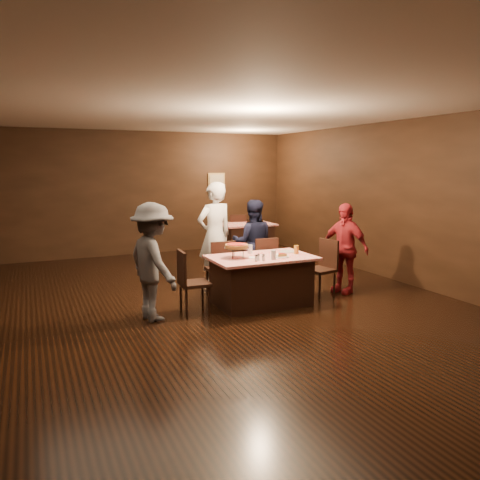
% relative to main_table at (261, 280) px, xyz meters
% --- Properties ---
extents(room, '(10.00, 10.04, 3.02)m').
position_rel_main_table_xyz_m(room, '(-0.94, 0.09, 1.75)').
color(room, black).
rests_on(room, ground).
extents(main_table, '(1.60, 1.00, 0.77)m').
position_rel_main_table_xyz_m(main_table, '(0.00, 0.00, 0.00)').
color(main_table, red).
rests_on(main_table, ground).
extents(back_table, '(1.30, 0.90, 0.77)m').
position_rel_main_table_xyz_m(back_table, '(1.56, 3.87, 0.00)').
color(back_table, red).
rests_on(back_table, ground).
extents(chair_far_left, '(0.44, 0.44, 0.95)m').
position_rel_main_table_xyz_m(chair_far_left, '(-0.40, 0.75, 0.09)').
color(chair_far_left, black).
rests_on(chair_far_left, ground).
extents(chair_far_right, '(0.44, 0.44, 0.95)m').
position_rel_main_table_xyz_m(chair_far_right, '(0.40, 0.75, 0.09)').
color(chair_far_right, black).
rests_on(chair_far_right, ground).
extents(chair_end_left, '(0.44, 0.44, 0.95)m').
position_rel_main_table_xyz_m(chair_end_left, '(-1.10, 0.00, 0.09)').
color(chair_end_left, black).
rests_on(chair_end_left, ground).
extents(chair_end_right, '(0.49, 0.49, 0.95)m').
position_rel_main_table_xyz_m(chair_end_right, '(1.10, 0.00, 0.09)').
color(chair_end_right, black).
rests_on(chair_end_right, ground).
extents(chair_back_near, '(0.45, 0.45, 0.95)m').
position_rel_main_table_xyz_m(chair_back_near, '(1.56, 3.17, 0.09)').
color(chair_back_near, black).
rests_on(chair_back_near, ground).
extents(chair_back_far, '(0.50, 0.50, 0.95)m').
position_rel_main_table_xyz_m(chair_back_far, '(1.56, 4.47, 0.09)').
color(chair_back_far, black).
rests_on(chair_back_far, ground).
extents(diner_white_jacket, '(0.77, 0.58, 1.89)m').
position_rel_main_table_xyz_m(diner_white_jacket, '(-0.29, 1.24, 0.56)').
color(diner_white_jacket, white).
rests_on(diner_white_jacket, ground).
extents(diner_navy_hoodie, '(0.93, 0.84, 1.56)m').
position_rel_main_table_xyz_m(diner_navy_hoodie, '(0.43, 1.20, 0.40)').
color(diner_navy_hoodie, black).
rests_on(diner_navy_hoodie, ground).
extents(diner_grey_knit, '(0.85, 1.19, 1.67)m').
position_rel_main_table_xyz_m(diner_grey_knit, '(-1.72, -0.02, 0.45)').
color(diner_grey_knit, '#504F54').
rests_on(diner_grey_knit, ground).
extents(diner_red_shirt, '(0.67, 0.98, 1.54)m').
position_rel_main_table_xyz_m(diner_red_shirt, '(1.62, 0.06, 0.39)').
color(diner_red_shirt, maroon).
rests_on(diner_red_shirt, ground).
extents(pizza_stand, '(0.38, 0.38, 0.22)m').
position_rel_main_table_xyz_m(pizza_stand, '(-0.40, 0.05, 0.57)').
color(pizza_stand, black).
rests_on(pizza_stand, main_table).
extents(plate_with_slice, '(0.25, 0.25, 0.06)m').
position_rel_main_table_xyz_m(plate_with_slice, '(0.25, -0.18, 0.41)').
color(plate_with_slice, white).
rests_on(plate_with_slice, main_table).
extents(plate_empty, '(0.25, 0.25, 0.01)m').
position_rel_main_table_xyz_m(plate_empty, '(0.55, 0.15, 0.39)').
color(plate_empty, white).
rests_on(plate_empty, main_table).
extents(glass_front_left, '(0.08, 0.08, 0.14)m').
position_rel_main_table_xyz_m(glass_front_left, '(0.05, -0.30, 0.46)').
color(glass_front_left, silver).
rests_on(glass_front_left, main_table).
extents(glass_amber, '(0.08, 0.08, 0.14)m').
position_rel_main_table_xyz_m(glass_amber, '(0.60, -0.05, 0.46)').
color(glass_amber, '#BF7F26').
rests_on(glass_amber, main_table).
extents(glass_back, '(0.08, 0.08, 0.14)m').
position_rel_main_table_xyz_m(glass_back, '(-0.05, 0.30, 0.46)').
color(glass_back, silver).
rests_on(glass_back, main_table).
extents(condiments, '(0.17, 0.10, 0.09)m').
position_rel_main_table_xyz_m(condiments, '(-0.18, -0.28, 0.43)').
color(condiments, silver).
rests_on(condiments, main_table).
extents(napkin_center, '(0.19, 0.19, 0.01)m').
position_rel_main_table_xyz_m(napkin_center, '(0.30, 0.00, 0.39)').
color(napkin_center, white).
rests_on(napkin_center, main_table).
extents(napkin_left, '(0.21, 0.21, 0.01)m').
position_rel_main_table_xyz_m(napkin_left, '(-0.15, -0.05, 0.39)').
color(napkin_left, white).
rests_on(napkin_left, main_table).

